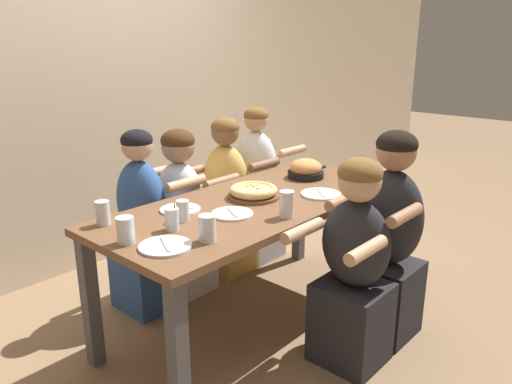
{
  "coord_description": "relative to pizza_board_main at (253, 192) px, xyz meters",
  "views": [
    {
      "loc": [
        -1.97,
        -1.76,
        1.62
      ],
      "look_at": [
        0.0,
        0.0,
        0.8
      ],
      "focal_mm": 35.0,
      "sensor_mm": 36.0,
      "label": 1
    }
  ],
  "objects": [
    {
      "name": "ground_plane",
      "position": [
        -0.03,
        -0.05,
        -0.79
      ],
      "size": [
        18.0,
        18.0,
        0.0
      ],
      "primitive_type": "plane",
      "color": "#896B4C",
      "rests_on": "ground"
    },
    {
      "name": "restaurant_back_panel",
      "position": [
        -0.03,
        1.41,
        0.81
      ],
      "size": [
        10.0,
        0.06,
        3.2
      ],
      "primitive_type": "cube",
      "color": "beige",
      "rests_on": "ground"
    },
    {
      "name": "dining_table",
      "position": [
        -0.03,
        -0.05,
        -0.13
      ],
      "size": [
        1.85,
        0.8,
        0.75
      ],
      "color": "brown",
      "rests_on": "ground"
    },
    {
      "name": "pizza_board_main",
      "position": [
        0.0,
        0.0,
        0.0
      ],
      "size": [
        0.29,
        0.29,
        0.07
      ],
      "color": "brown",
      "rests_on": "dining_table"
    },
    {
      "name": "skillet_bowl",
      "position": [
        0.54,
        0.03,
        0.02
      ],
      "size": [
        0.34,
        0.23,
        0.12
      ],
      "color": "black",
      "rests_on": "dining_table"
    },
    {
      "name": "empty_plate_a",
      "position": [
        -0.78,
        -0.19,
        -0.03
      ],
      "size": [
        0.23,
        0.23,
        0.02
      ],
      "color": "white",
      "rests_on": "dining_table"
    },
    {
      "name": "empty_plate_b",
      "position": [
        -0.42,
        0.14,
        -0.03
      ],
      "size": [
        0.21,
        0.21,
        0.02
      ],
      "color": "white",
      "rests_on": "dining_table"
    },
    {
      "name": "empty_plate_c",
      "position": [
        -0.29,
        -0.11,
        -0.03
      ],
      "size": [
        0.21,
        0.21,
        0.02
      ],
      "color": "white",
      "rests_on": "dining_table"
    },
    {
      "name": "empty_plate_d",
      "position": [
        0.29,
        -0.26,
        -0.03
      ],
      "size": [
        0.23,
        0.23,
        0.02
      ],
      "color": "white",
      "rests_on": "dining_table"
    },
    {
      "name": "cocktail_glass_blue",
      "position": [
        -0.62,
        -0.05,
        0.01
      ],
      "size": [
        0.07,
        0.07,
        0.13
      ],
      "color": "silver",
      "rests_on": "dining_table"
    },
    {
      "name": "drinking_glass_a",
      "position": [
        -0.86,
        -0.02,
        0.02
      ],
      "size": [
        0.08,
        0.08,
        0.12
      ],
      "color": "silver",
      "rests_on": "dining_table"
    },
    {
      "name": "drinking_glass_b",
      "position": [
        -0.13,
        -0.34,
        0.03
      ],
      "size": [
        0.07,
        0.07,
        0.14
      ],
      "color": "silver",
      "rests_on": "dining_table"
    },
    {
      "name": "drinking_glass_c",
      "position": [
        -0.8,
        0.25,
        0.02
      ],
      "size": [
        0.07,
        0.07,
        0.12
      ],
      "color": "silver",
      "rests_on": "dining_table"
    },
    {
      "name": "drinking_glass_d",
      "position": [
        -0.61,
        -0.27,
        0.02
      ],
      "size": [
        0.08,
        0.08,
        0.12
      ],
      "color": "silver",
      "rests_on": "dining_table"
    },
    {
      "name": "drinking_glass_e",
      "position": [
        -0.51,
        0.01,
        0.01
      ],
      "size": [
        0.06,
        0.06,
        0.11
      ],
      "color": "silver",
      "rests_on": "dining_table"
    },
    {
      "name": "diner_far_right",
      "position": [
        0.67,
        0.57,
        -0.27
      ],
      "size": [
        0.51,
        0.4,
        1.15
      ],
      "rotation": [
        0.0,
        0.0,
        -1.57
      ],
      "color": "silver",
      "rests_on": "ground"
    },
    {
      "name": "diner_near_midright",
      "position": [
        0.36,
        -0.67,
        -0.24
      ],
      "size": [
        0.51,
        0.4,
        1.17
      ],
      "rotation": [
        0.0,
        0.0,
        1.57
      ],
      "color": "#232328",
      "rests_on": "ground"
    },
    {
      "name": "diner_far_midleft",
      "position": [
        -0.36,
        0.57,
        -0.28
      ],
      "size": [
        0.51,
        0.4,
        1.12
      ],
      "rotation": [
        0.0,
        0.0,
        -1.57
      ],
      "color": "#2D5193",
      "rests_on": "ground"
    },
    {
      "name": "diner_far_center",
      "position": [
        -0.06,
        0.57,
        -0.28
      ],
      "size": [
        0.51,
        0.4,
        1.09
      ],
      "rotation": [
        0.0,
        0.0,
        -1.57
      ],
      "color": "silver",
      "rests_on": "ground"
    },
    {
      "name": "diner_far_midright",
      "position": [
        0.35,
        0.57,
        -0.28
      ],
      "size": [
        0.51,
        0.4,
        1.11
      ],
      "rotation": [
        0.0,
        0.0,
        -1.57
      ],
      "color": "gold",
      "rests_on": "ground"
    },
    {
      "name": "diner_near_center",
      "position": [
        0.01,
        -0.67,
        -0.28
      ],
      "size": [
        0.51,
        0.4,
        1.09
      ],
      "rotation": [
        0.0,
        0.0,
        1.57
      ],
      "color": "#232328",
      "rests_on": "ground"
    }
  ]
}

